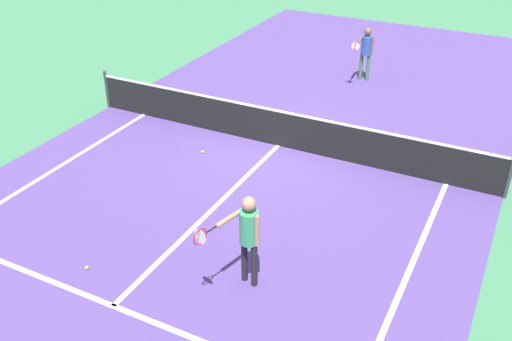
{
  "coord_description": "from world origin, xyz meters",
  "views": [
    {
      "loc": [
        5.29,
        -11.65,
        6.64
      ],
      "look_at": [
        0.86,
        -2.91,
        1.0
      ],
      "focal_mm": 40.5,
      "sensor_mm": 36.0,
      "label": 1
    }
  ],
  "objects": [
    {
      "name": "tennis_ball_mid_court",
      "position": [
        -1.02,
        -5.86,
        0.03
      ],
      "size": [
        0.07,
        0.07,
        0.07
      ],
      "primitive_type": "sphere",
      "color": "#CCE033",
      "rests_on": "ground_plane"
    },
    {
      "name": "ground_plane",
      "position": [
        0.0,
        0.0,
        0.0
      ],
      "size": [
        60.0,
        60.0,
        0.0
      ],
      "primitive_type": "plane",
      "color": "#38724C"
    },
    {
      "name": "player_near",
      "position": [
        1.71,
        -4.88,
        1.08
      ],
      "size": [
        0.72,
        1.16,
        1.73
      ],
      "color": "black",
      "rests_on": "ground_plane"
    },
    {
      "name": "net",
      "position": [
        0.0,
        0.0,
        0.49
      ],
      "size": [
        10.74,
        0.09,
        1.07
      ],
      "color": "#33383D",
      "rests_on": "ground_plane"
    },
    {
      "name": "line_center_service",
      "position": [
        0.0,
        -3.2,
        0.0
      ],
      "size": [
        0.1,
        6.4,
        0.01
      ],
      "primitive_type": "cube",
      "color": "white",
      "rests_on": "ground_plane"
    },
    {
      "name": "court_surface_inbounds",
      "position": [
        0.0,
        0.0,
        0.0
      ],
      "size": [
        10.62,
        24.4,
        0.0
      ],
      "primitive_type": "cube",
      "color": "#4C387A",
      "rests_on": "ground_plane"
    },
    {
      "name": "line_service_near",
      "position": [
        0.0,
        -6.4,
        0.0
      ],
      "size": [
        8.22,
        0.1,
        0.01
      ],
      "primitive_type": "cube",
      "color": "white",
      "rests_on": "ground_plane"
    },
    {
      "name": "player_far",
      "position": [
        0.49,
        5.32,
        1.04
      ],
      "size": [
        0.42,
        1.22,
        1.67
      ],
      "color": "#3F7247",
      "rests_on": "ground_plane"
    },
    {
      "name": "tennis_ball_near_net",
      "position": [
        -1.47,
        -1.2,
        0.03
      ],
      "size": [
        0.07,
        0.07,
        0.07
      ],
      "primitive_type": "sphere",
      "color": "#CCE033",
      "rests_on": "ground_plane"
    }
  ]
}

